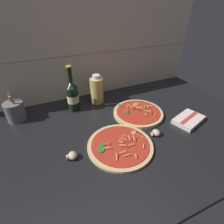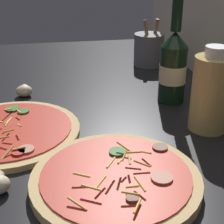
{
  "view_description": "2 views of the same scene",
  "coord_description": "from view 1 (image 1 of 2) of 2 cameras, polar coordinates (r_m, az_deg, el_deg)",
  "views": [
    {
      "loc": [
        -26.6,
        -59.89,
        59.58
      ],
      "look_at": [
        4.02,
        8.96,
        9.25
      ],
      "focal_mm": 28.0,
      "sensor_mm": 36.0,
      "label": 1
    },
    {
      "loc": [
        66.36,
        1.16,
        37.57
      ],
      "look_at": [
        0.18,
        12.83,
        6.03
      ],
      "focal_mm": 55.0,
      "sensor_mm": 36.0,
      "label": 2
    }
  ],
  "objects": [
    {
      "name": "tile_backsplash",
      "position": [
        1.13,
        -9.96,
        18.04
      ],
      "size": [
        160.0,
        1.13,
        60.0
      ],
      "color": "beige",
      "rests_on": "ground"
    },
    {
      "name": "mushroom_right",
      "position": [
        0.77,
        -12.88,
        -13.74
      ],
      "size": [
        4.52,
        4.3,
        3.01
      ],
      "color": "beige",
      "rests_on": "counter_slab"
    },
    {
      "name": "mushroom_left",
      "position": [
        0.88,
        14.13,
        -6.6
      ],
      "size": [
        4.5,
        4.29,
        3.0
      ],
      "color": "beige",
      "rests_on": "counter_slab"
    },
    {
      "name": "utensil_crock",
      "position": [
        1.07,
        -29.08,
        0.27
      ],
      "size": [
        9.89,
        9.89,
        15.27
      ],
      "color": "slate",
      "rests_on": "counter_slab"
    },
    {
      "name": "beer_bottle",
      "position": [
        1.03,
        -12.73,
        5.31
      ],
      "size": [
        6.71,
        6.71,
        26.81
      ],
      "color": "black",
      "rests_on": "counter_slab"
    },
    {
      "name": "dish_towel",
      "position": [
        1.03,
        23.71,
        -2.3
      ],
      "size": [
        19.3,
        15.55,
        2.56
      ],
      "color": "beige",
      "rests_on": "counter_slab"
    },
    {
      "name": "oil_bottle",
      "position": [
        1.1,
        -4.98,
        7.19
      ],
      "size": [
        8.27,
        8.27,
        18.15
      ],
      "color": "#D6B766",
      "rests_on": "counter_slab"
    },
    {
      "name": "pizza_far",
      "position": [
        1.01,
        8.48,
        -0.28
      ],
      "size": [
        28.18,
        28.18,
        5.32
      ],
      "color": "tan",
      "rests_on": "counter_slab"
    },
    {
      "name": "pizza_near",
      "position": [
        0.8,
        2.91,
        -10.73
      ],
      "size": [
        29.7,
        29.7,
        4.01
      ],
      "color": "tan",
      "rests_on": "counter_slab"
    },
    {
      "name": "counter_slab",
      "position": [
        0.88,
        -0.02,
        -7.93
      ],
      "size": [
        160.0,
        90.0,
        2.5
      ],
      "color": "black",
      "rests_on": "ground"
    }
  ]
}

